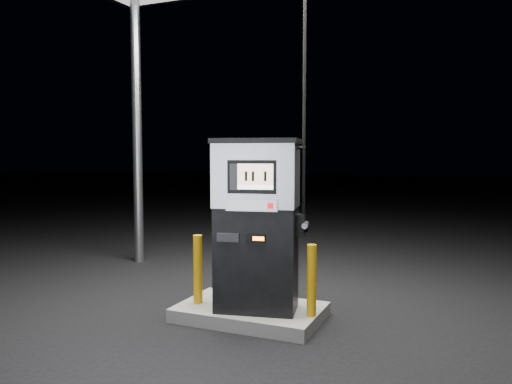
% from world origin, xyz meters
% --- Properties ---
extents(ground, '(80.00, 80.00, 0.00)m').
position_xyz_m(ground, '(0.00, 0.00, 0.00)').
color(ground, black).
rests_on(ground, ground).
extents(pump_island, '(1.60, 1.00, 0.15)m').
position_xyz_m(pump_island, '(0.00, 0.00, 0.07)').
color(pump_island, '#61605C').
rests_on(pump_island, ground).
extents(fuel_dispenser, '(1.08, 0.74, 3.90)m').
position_xyz_m(fuel_dispenser, '(0.12, -0.10, 1.12)').
color(fuel_dispenser, black).
rests_on(fuel_dispenser, pump_island).
extents(bollard_left, '(0.14, 0.14, 0.79)m').
position_xyz_m(bollard_left, '(-0.60, -0.13, 0.54)').
color(bollard_left, '#CD900B').
rests_on(bollard_left, pump_island).
extents(bollard_right, '(0.12, 0.12, 0.77)m').
position_xyz_m(bollard_right, '(0.74, -0.07, 0.53)').
color(bollard_right, '#CD900B').
rests_on(bollard_right, pump_island).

